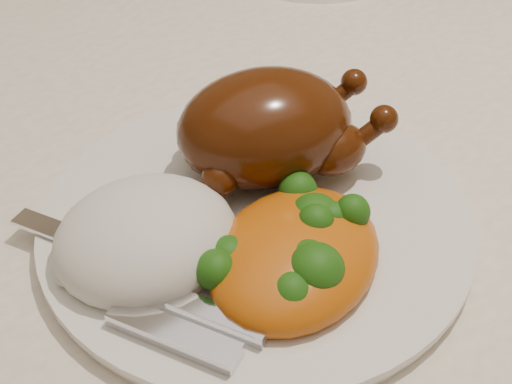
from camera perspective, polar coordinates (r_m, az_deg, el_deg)
dining_table at (r=0.70m, az=0.56°, el=0.78°), size 1.60×0.90×0.76m
tablecloth at (r=0.66m, az=0.60°, el=5.73°), size 1.73×1.03×0.18m
dinner_plate at (r=0.50m, az=-0.00°, el=-2.32°), size 0.34×0.34×0.01m
roast_chicken at (r=0.51m, az=1.15°, el=5.22°), size 0.17×0.13×0.08m
rice_mound at (r=0.46m, az=-8.77°, el=-3.77°), size 0.13×0.12×0.06m
mac_and_cheese at (r=0.45m, az=3.50°, el=-4.66°), size 0.16×0.15×0.05m
cutlery at (r=0.44m, az=-7.68°, el=-8.05°), size 0.09×0.20×0.01m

